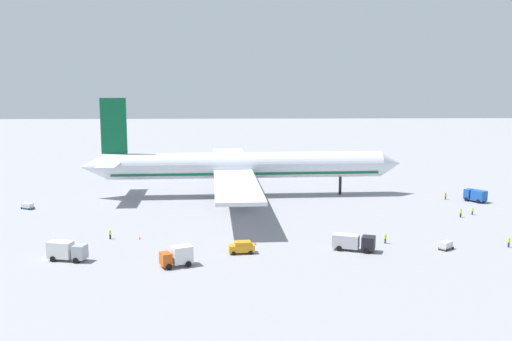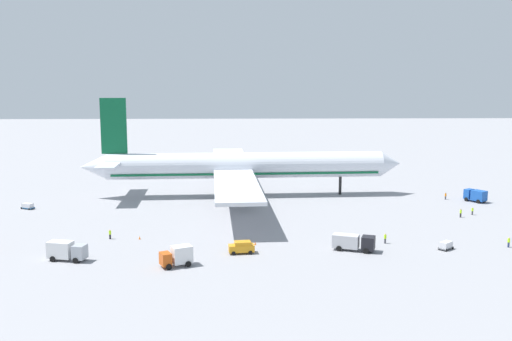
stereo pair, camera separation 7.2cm
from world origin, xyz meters
name	(u,v)px [view 2 (the right image)]	position (x,y,z in m)	size (l,w,h in m)	color
ground_plane	(246,196)	(0.00, 0.00, 0.00)	(600.00, 600.00, 0.00)	gray
airliner	(240,166)	(-1.40, -0.14, 7.31)	(77.41, 81.04, 23.68)	silver
service_truck_1	(66,250)	(-28.39, -49.87, 1.62)	(6.28, 3.39, 2.98)	#999EA5
service_truck_2	(476,195)	(52.74, -8.62, 1.55)	(4.61, 5.24, 2.75)	#194CA5
service_truck_3	(353,242)	(16.84, -45.97, 1.48)	(7.12, 4.45, 2.58)	black
service_truck_4	(177,256)	(-10.99, -53.08, 1.59)	(5.15, 3.90, 3.02)	#BF4C14
service_van	(242,247)	(-1.37, -46.92, 1.03)	(4.28, 2.45, 1.97)	orange
baggage_cart_0	(217,164)	(-9.16, 54.08, 0.27)	(2.82, 2.60, 0.40)	gray
baggage_cart_1	(28,206)	(-47.72, -13.03, 0.69)	(3.45, 2.53, 1.24)	#26598C
baggage_cart_2	(446,245)	(32.27, -45.79, 0.72)	(2.95, 2.78, 1.31)	#595B60
ground_worker_0	(385,238)	(23.16, -42.00, 0.89)	(0.44, 0.44, 1.74)	#3F3F47
ground_worker_1	(509,242)	(43.15, -44.92, 0.89)	(0.45, 0.45, 1.74)	navy
ground_worker_2	(110,234)	(-24.42, -37.77, 0.86)	(0.49, 0.49, 1.70)	black
ground_worker_3	(472,211)	(46.67, -21.60, 0.83)	(0.48, 0.48, 1.65)	#3F3F47
ground_worker_4	(461,213)	(43.41, -23.64, 0.90)	(0.56, 0.56, 1.76)	black
ground_worker_5	(446,196)	(46.79, -5.87, 0.84)	(0.54, 0.54, 1.65)	#3F3F47
traffic_cone_0	(215,169)	(-9.19, 41.67, 0.28)	(0.36, 0.36, 0.55)	orange
traffic_cone_1	(140,238)	(-19.21, -38.11, 0.28)	(0.36, 0.36, 0.55)	orange
traffic_cone_2	(128,169)	(-36.68, 41.83, 0.28)	(0.36, 0.36, 0.55)	orange
traffic_cone_3	(255,243)	(0.95, -42.13, 0.28)	(0.36, 0.36, 0.55)	orange
traffic_cone_4	(336,169)	(28.81, 40.98, 0.28)	(0.36, 0.36, 0.55)	orange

